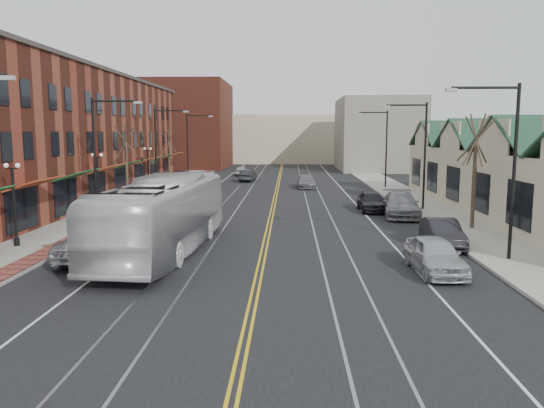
# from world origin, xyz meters

# --- Properties ---
(ground) EXTENTS (160.00, 160.00, 0.00)m
(ground) POSITION_xyz_m (0.00, 0.00, 0.00)
(ground) COLOR black
(ground) RESTS_ON ground
(sidewalk_left) EXTENTS (4.00, 120.00, 0.15)m
(sidewalk_left) POSITION_xyz_m (-12.00, 20.00, 0.07)
(sidewalk_left) COLOR gray
(sidewalk_left) RESTS_ON ground
(sidewalk_right) EXTENTS (4.00, 120.00, 0.15)m
(sidewalk_right) POSITION_xyz_m (12.00, 20.00, 0.07)
(sidewalk_right) COLOR gray
(sidewalk_right) RESTS_ON ground
(building_left) EXTENTS (10.00, 50.00, 11.00)m
(building_left) POSITION_xyz_m (-19.00, 27.00, 5.50)
(building_left) COLOR maroon
(building_left) RESTS_ON ground
(building_right) EXTENTS (8.00, 36.00, 4.60)m
(building_right) POSITION_xyz_m (18.00, 20.00, 2.30)
(building_right) COLOR #BEAF92
(building_right) RESTS_ON ground
(backdrop_left) EXTENTS (14.00, 18.00, 14.00)m
(backdrop_left) POSITION_xyz_m (-16.00, 70.00, 7.00)
(backdrop_left) COLOR maroon
(backdrop_left) RESTS_ON ground
(backdrop_mid) EXTENTS (22.00, 14.00, 9.00)m
(backdrop_mid) POSITION_xyz_m (0.00, 85.00, 4.50)
(backdrop_mid) COLOR #BEAF92
(backdrop_mid) RESTS_ON ground
(backdrop_right) EXTENTS (12.00, 16.00, 11.00)m
(backdrop_right) POSITION_xyz_m (15.00, 65.00, 5.50)
(backdrop_right) COLOR slate
(backdrop_right) RESTS_ON ground
(streetlight_l_1) EXTENTS (3.33, 0.25, 8.00)m
(streetlight_l_1) POSITION_xyz_m (-11.05, 16.00, 5.03)
(streetlight_l_1) COLOR black
(streetlight_l_1) RESTS_ON sidewalk_left
(streetlight_l_2) EXTENTS (3.33, 0.25, 8.00)m
(streetlight_l_2) POSITION_xyz_m (-11.05, 32.00, 5.03)
(streetlight_l_2) COLOR black
(streetlight_l_2) RESTS_ON sidewalk_left
(streetlight_l_3) EXTENTS (3.33, 0.25, 8.00)m
(streetlight_l_3) POSITION_xyz_m (-11.05, 48.00, 5.03)
(streetlight_l_3) COLOR black
(streetlight_l_3) RESTS_ON sidewalk_left
(streetlight_r_0) EXTENTS (3.33, 0.25, 8.00)m
(streetlight_r_0) POSITION_xyz_m (11.05, 6.00, 5.03)
(streetlight_r_0) COLOR black
(streetlight_r_0) RESTS_ON sidewalk_right
(streetlight_r_1) EXTENTS (3.33, 0.25, 8.00)m
(streetlight_r_1) POSITION_xyz_m (11.05, 22.00, 5.03)
(streetlight_r_1) COLOR black
(streetlight_r_1) RESTS_ON sidewalk_right
(streetlight_r_2) EXTENTS (3.33, 0.25, 8.00)m
(streetlight_r_2) POSITION_xyz_m (11.05, 38.00, 5.03)
(streetlight_r_2) COLOR black
(streetlight_r_2) RESTS_ON sidewalk_right
(lamppost_l_1) EXTENTS (0.84, 0.28, 4.27)m
(lamppost_l_1) POSITION_xyz_m (-12.80, 8.00, 2.20)
(lamppost_l_1) COLOR black
(lamppost_l_1) RESTS_ON sidewalk_left
(lamppost_l_2) EXTENTS (0.84, 0.28, 4.27)m
(lamppost_l_2) POSITION_xyz_m (-12.80, 20.00, 2.20)
(lamppost_l_2) COLOR black
(lamppost_l_2) RESTS_ON sidewalk_left
(lamppost_l_3) EXTENTS (0.84, 0.28, 4.27)m
(lamppost_l_3) POSITION_xyz_m (-12.80, 34.00, 2.20)
(lamppost_l_3) COLOR black
(lamppost_l_3) RESTS_ON sidewalk_left
(tree_left_near) EXTENTS (1.78, 1.37, 6.48)m
(tree_left_near) POSITION_xyz_m (-12.50, 26.00, 3.51)
(tree_left_near) COLOR #382B21
(tree_left_near) RESTS_ON sidewalk_left
(tree_left_far) EXTENTS (1.66, 1.28, 6.02)m
(tree_left_far) POSITION_xyz_m (-12.50, 42.00, 3.28)
(tree_left_far) COLOR #382B21
(tree_left_far) RESTS_ON sidewalk_left
(tree_right_mid) EXTENTS (1.90, 1.46, 6.93)m
(tree_right_mid) POSITION_xyz_m (12.50, 14.00, 3.75)
(tree_right_mid) COLOR #382B21
(tree_right_mid) RESTS_ON sidewalk_right
(manhole_far) EXTENTS (0.60, 0.60, 0.02)m
(manhole_far) POSITION_xyz_m (-11.20, 8.00, 0.16)
(manhole_far) COLOR #592D19
(manhole_far) RESTS_ON sidewalk_left
(traffic_signal) EXTENTS (0.18, 0.15, 3.80)m
(traffic_signal) POSITION_xyz_m (-10.60, 24.00, 2.35)
(traffic_signal) COLOR black
(traffic_signal) RESTS_ON sidewalk_left
(transit_bus) EXTENTS (4.15, 13.74, 3.77)m
(transit_bus) POSITION_xyz_m (-4.90, 7.11, 1.89)
(transit_bus) COLOR silver
(transit_bus) RESTS_ON ground
(parked_suv) EXTENTS (2.93, 6.07, 1.66)m
(parked_suv) POSITION_xyz_m (-7.50, 5.75, 0.83)
(parked_suv) COLOR silver
(parked_suv) RESTS_ON ground
(parked_car_a) EXTENTS (2.04, 4.65, 1.56)m
(parked_car_a) POSITION_xyz_m (7.50, 3.89, 0.78)
(parked_car_a) COLOR #B2B3BA
(parked_car_a) RESTS_ON ground
(parked_car_b) EXTENTS (1.67, 4.46, 1.45)m
(parked_car_b) POSITION_xyz_m (9.30, 9.11, 0.73)
(parked_car_b) COLOR black
(parked_car_b) RESTS_ON ground
(parked_car_c) EXTENTS (2.97, 6.10, 1.71)m
(parked_car_c) POSITION_xyz_m (9.17, 19.00, 0.85)
(parked_car_c) COLOR slate
(parked_car_c) RESTS_ON ground
(parked_car_d) EXTENTS (1.86, 4.55, 1.54)m
(parked_car_d) POSITION_xyz_m (7.50, 21.46, 0.77)
(parked_car_d) COLOR black
(parked_car_d) RESTS_ON ground
(distant_car_left) EXTENTS (1.94, 4.39, 1.40)m
(distant_car_left) POSITION_xyz_m (-3.71, 45.22, 0.70)
(distant_car_left) COLOR black
(distant_car_left) RESTS_ON ground
(distant_car_right) EXTENTS (1.99, 4.76, 1.37)m
(distant_car_right) POSITION_xyz_m (3.09, 37.93, 0.69)
(distant_car_right) COLOR slate
(distant_car_right) RESTS_ON ground
(distant_car_far) EXTENTS (1.94, 4.11, 1.36)m
(distant_car_far) POSITION_xyz_m (-5.14, 53.39, 0.68)
(distant_car_far) COLOR #9EA2A5
(distant_car_far) RESTS_ON ground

